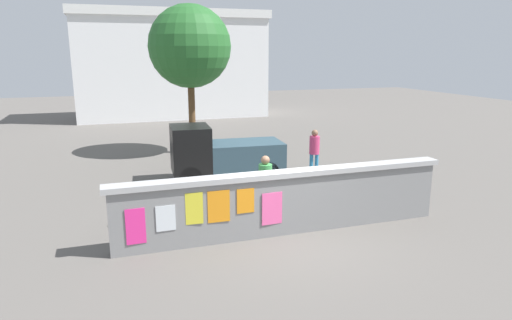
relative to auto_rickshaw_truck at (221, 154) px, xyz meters
name	(u,v)px	position (x,y,z in m)	size (l,w,h in m)	color
ground	(210,158)	(0.33, 3.19, -0.90)	(60.00, 60.00, 0.00)	#605B56
poster_wall	(286,201)	(0.32, -4.81, -0.13)	(8.03, 0.42, 1.50)	gray
auto_rickshaw_truck	(221,154)	(0.00, 0.00, 0.00)	(3.69, 1.74, 1.85)	black
motorcycle	(353,179)	(3.36, -2.64, -0.44)	(1.90, 0.56, 0.87)	black
bicycle_near	(155,211)	(-2.51, -3.37, -0.54)	(1.70, 0.44, 0.95)	black
person_walking	(314,148)	(3.07, -0.57, 0.09)	(0.42, 0.42, 1.62)	#338CBF
person_bystander	(265,180)	(0.22, -3.70, 0.09)	(0.34, 0.34, 1.62)	purple
tree_roadside	(190,47)	(-0.12, 4.42, 3.43)	(3.29, 3.29, 6.00)	brown
building_background	(172,64)	(0.72, 15.89, 2.47)	(12.09, 4.44, 6.70)	white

